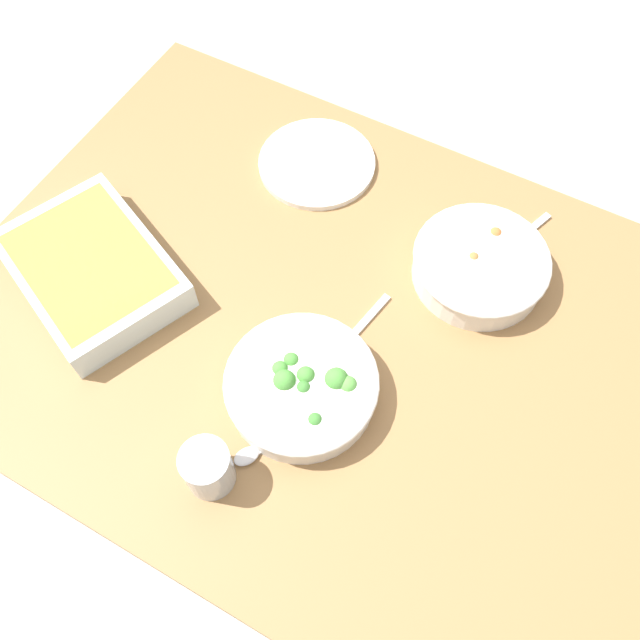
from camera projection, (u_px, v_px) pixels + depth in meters
name	position (u px, v px, depth m)	size (l,w,h in m)	color
ground_plane	(320.00, 457.00, 1.76)	(6.00, 6.00, 0.00)	#B2A899
dining_table	(320.00, 345.00, 1.19)	(1.20, 0.90, 0.74)	olive
stew_bowl	(480.00, 265.00, 1.13)	(0.23, 0.23, 0.06)	silver
broccoli_bowl	(302.00, 386.00, 1.02)	(0.24, 0.24, 0.07)	silver
baking_dish	(91.00, 269.00, 1.12)	(0.36, 0.32, 0.06)	silver
drink_cup	(208.00, 469.00, 0.95)	(0.07, 0.07, 0.08)	#B2BCC6
side_plate	(317.00, 163.00, 1.27)	(0.22, 0.22, 0.01)	silver
spoon_by_stew	(507.00, 249.00, 1.17)	(0.08, 0.17, 0.01)	silver
spoon_by_broccoli	(346.00, 342.00, 1.08)	(0.05, 0.18, 0.01)	silver
spoon_spare	(272.00, 443.00, 1.00)	(0.11, 0.16, 0.01)	silver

